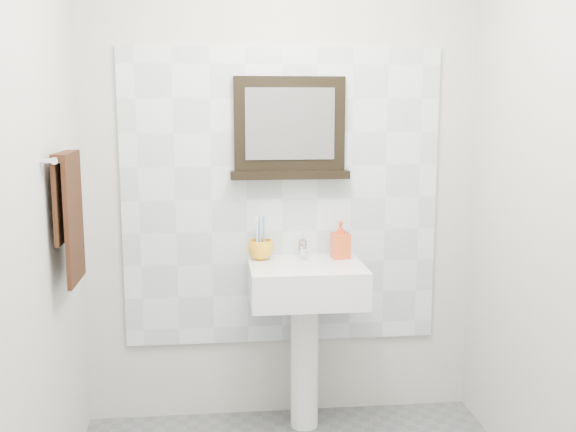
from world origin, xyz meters
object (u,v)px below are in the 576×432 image
object	(u,v)px
toothbrush_cup	(261,250)
soap_dispenser	(340,239)
hand_towel	(69,207)
pedestal_sink	(306,300)
framed_mirror	(289,131)

from	to	relation	value
toothbrush_cup	soap_dispenser	bearing A→B (deg)	-1.46
soap_dispenser	hand_towel	xyz separation A→B (m)	(-1.22, -0.40, 0.24)
toothbrush_cup	soap_dispenser	xyz separation A→B (m)	(0.40, -0.01, 0.05)
pedestal_sink	toothbrush_cup	world-z (taller)	pedestal_sink
pedestal_sink	hand_towel	world-z (taller)	hand_towel
hand_towel	framed_mirror	bearing A→B (deg)	26.30
hand_towel	toothbrush_cup	bearing A→B (deg)	26.43
soap_dispenser	hand_towel	bearing A→B (deg)	-169.92
pedestal_sink	hand_towel	size ratio (longest dim) A/B	1.75
toothbrush_cup	hand_towel	size ratio (longest dim) A/B	0.23
pedestal_sink	soap_dispenser	world-z (taller)	soap_dispenser
toothbrush_cup	framed_mirror	bearing A→B (deg)	25.57
toothbrush_cup	hand_towel	bearing A→B (deg)	-153.57
pedestal_sink	framed_mirror	size ratio (longest dim) A/B	1.63
toothbrush_cup	hand_towel	xyz separation A→B (m)	(-0.83, -0.41, 0.29)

